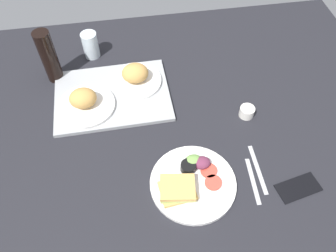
{
  "coord_description": "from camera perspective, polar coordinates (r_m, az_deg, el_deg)",
  "views": [
    {
      "loc": [
        -9.44,
        -67.99,
        99.98
      ],
      "look_at": [
        2.0,
        3.0,
        4.0
      ],
      "focal_mm": 35.73,
      "sensor_mm": 36.0,
      "label": 1
    }
  ],
  "objects": [
    {
      "name": "knife",
      "position": [
        1.19,
        15.07,
        -7.1
      ],
      "size": [
        1.78,
        19.02,
        0.5
      ],
      "primitive_type": "cube",
      "rotation": [
        0.0,
        0.0,
        1.55
      ],
      "color": "#B7B7BC",
      "rests_on": "ground_plane"
    },
    {
      "name": "ground_plane",
      "position": [
        1.23,
        -0.7,
        -2.77
      ],
      "size": [
        190.0,
        150.0,
        3.0
      ],
      "primitive_type": "cube",
      "color": "black"
    },
    {
      "name": "fork",
      "position": [
        1.16,
        14.29,
        -9.03
      ],
      "size": [
        2.59,
        17.06,
        0.5
      ],
      "primitive_type": "cube",
      "rotation": [
        0.0,
        0.0,
        1.5
      ],
      "color": "#B7B7BC",
      "rests_on": "ground_plane"
    },
    {
      "name": "bread_plate_far",
      "position": [
        1.36,
        -5.58,
        8.36
      ],
      "size": [
        20.79,
        20.79,
        8.64
      ],
      "color": "white",
      "rests_on": "serving_tray"
    },
    {
      "name": "bread_plate_near",
      "position": [
        1.31,
        -14.02,
        3.99
      ],
      "size": [
        21.9,
        21.9,
        8.39
      ],
      "color": "white",
      "rests_on": "serving_tray"
    },
    {
      "name": "drinking_glass",
      "position": [
        1.52,
        -13.08,
        13.31
      ],
      "size": [
        6.77,
        6.77,
        11.53
      ],
      "primitive_type": "cylinder",
      "color": "silver",
      "rests_on": "ground_plane"
    },
    {
      "name": "serving_tray",
      "position": [
        1.35,
        -9.47,
        5.15
      ],
      "size": [
        45.51,
        33.7,
        1.6
      ],
      "primitive_type": "cube",
      "rotation": [
        0.0,
        0.0,
        0.02
      ],
      "color": "#9EA0A3",
      "rests_on": "ground_plane"
    },
    {
      "name": "espresso_cup",
      "position": [
        1.3,
        13.29,
        2.38
      ],
      "size": [
        5.6,
        5.6,
        4.0
      ],
      "primitive_type": "cylinder",
      "color": "silver",
      "rests_on": "ground_plane"
    },
    {
      "name": "plate_with_salad",
      "position": [
        1.11,
        3.92,
        -9.36
      ],
      "size": [
        28.38,
        28.38,
        5.4
      ],
      "color": "white",
      "rests_on": "ground_plane"
    },
    {
      "name": "soda_bottle",
      "position": [
        1.42,
        -19.66,
        11.06
      ],
      "size": [
        6.4,
        6.4,
        22.95
      ],
      "primitive_type": "cylinder",
      "color": "black",
      "rests_on": "ground_plane"
    },
    {
      "name": "cell_phone",
      "position": [
        1.19,
        21.36,
        -9.73
      ],
      "size": [
        15.52,
        9.86,
        0.8
      ],
      "primitive_type": "cube",
      "rotation": [
        0.0,
        0.0,
        0.2
      ],
      "color": "black",
      "rests_on": "ground_plane"
    }
  ]
}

